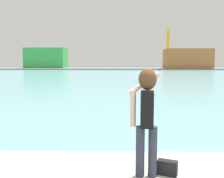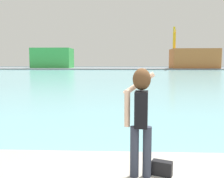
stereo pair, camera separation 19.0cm
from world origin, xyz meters
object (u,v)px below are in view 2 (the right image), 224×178
person_photographer (141,111)px  port_crane (174,44)px  handbag (162,168)px  warehouse_right (194,59)px  warehouse_left (53,58)px

person_photographer → port_crane: 87.67m
handbag → warehouse_right: warehouse_right is taller
port_crane → handbag: bearing=-101.3°
port_crane → warehouse_right: bearing=9.7°
warehouse_right → port_crane: bearing=-170.3°
person_photographer → port_crane: (17.48, 85.59, 7.39)m
warehouse_right → port_crane: size_ratio=1.18×
handbag → warehouse_right: 90.23m
handbag → warehouse_left: bearing=106.8°
warehouse_left → warehouse_right: warehouse_left is taller
person_photographer → handbag: person_photographer is taller
person_photographer → warehouse_right: size_ratio=0.11×
warehouse_right → warehouse_left: bearing=175.1°
person_photographer → warehouse_right: 90.35m
person_photographer → warehouse_left: 95.30m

